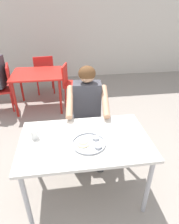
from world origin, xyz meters
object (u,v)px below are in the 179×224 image
at_px(table_foreground, 85,145).
at_px(thali_tray, 89,143).
at_px(diner_foreground, 87,108).
at_px(chair_red_right, 71,82).
at_px(chair_foreground, 87,115).
at_px(table_background_red, 38,77).
at_px(chair_red_left, 4,85).
at_px(chair_red_far, 44,72).
at_px(drinking_cup, 35,134).

relative_size(table_foreground, thali_tray, 3.91).
relative_size(diner_foreground, chair_red_right, 1.50).
bearing_deg(chair_red_right, table_foreground, -89.47).
bearing_deg(table_foreground, chair_foreground, 81.55).
xyz_separation_m(thali_tray, table_background_red, (-0.67, 2.21, -0.12)).
relative_size(thali_tray, chair_red_right, 0.38).
bearing_deg(chair_red_left, chair_red_right, 1.05).
xyz_separation_m(table_background_red, chair_red_left, (-0.63, 0.01, -0.13)).
bearing_deg(chair_red_far, chair_red_left, -136.61).
distance_m(drinking_cup, chair_red_left, 2.23).
height_order(diner_foreground, table_background_red, diner_foreground).
bearing_deg(thali_tray, chair_foreground, 84.30).
xyz_separation_m(drinking_cup, chair_red_left, (-0.80, 2.06, -0.29)).
height_order(drinking_cup, chair_foreground, chair_foreground).
xyz_separation_m(table_foreground, drinking_cup, (-0.47, 0.09, 0.12)).
height_order(thali_tray, chair_foreground, chair_foreground).
bearing_deg(chair_red_far, table_foreground, -78.44).
xyz_separation_m(chair_red_right, chair_red_far, (-0.55, 0.64, 0.02)).
bearing_deg(table_background_red, chair_red_right, 3.37).
relative_size(drinking_cup, diner_foreground, 0.07).
bearing_deg(chair_red_far, diner_foreground, -72.85).
bearing_deg(table_background_red, chair_foreground, -59.69).
distance_m(thali_tray, table_background_red, 2.31).
xyz_separation_m(diner_foreground, chair_red_right, (-0.12, 1.56, -0.25)).
bearing_deg(chair_red_left, chair_foreground, -43.41).
distance_m(table_foreground, diner_foreground, 0.62).
bearing_deg(chair_foreground, table_foreground, -98.45).
height_order(thali_tray, drinking_cup, drinking_cup).
bearing_deg(chair_foreground, chair_red_left, 136.59).
xyz_separation_m(chair_foreground, chair_red_left, (-1.39, 1.32, -0.01)).
distance_m(thali_tray, chair_red_far, 2.96).
distance_m(table_foreground, chair_foreground, 0.85).
bearing_deg(diner_foreground, drinking_cup, -137.93).
xyz_separation_m(thali_tray, chair_red_right, (-0.05, 2.25, -0.26)).
relative_size(thali_tray, chair_foreground, 0.36).
relative_size(drinking_cup, table_background_red, 0.09).
bearing_deg(chair_red_left, thali_tray, -59.64).
relative_size(thali_tray, chair_red_far, 0.36).
distance_m(table_foreground, chair_red_right, 2.17).
distance_m(drinking_cup, table_background_red, 2.06).
relative_size(thali_tray, chair_red_left, 0.36).
relative_size(thali_tray, table_background_red, 0.34).
distance_m(table_foreground, thali_tray, 0.12).
relative_size(table_foreground, drinking_cup, 14.22).
bearing_deg(chair_red_right, thali_tray, -88.67).
xyz_separation_m(table_foreground, chair_red_far, (-0.57, 2.80, -0.15)).
xyz_separation_m(chair_foreground, diner_foreground, (-0.02, -0.22, 0.23)).
xyz_separation_m(diner_foreground, table_background_red, (-0.74, 1.52, -0.11)).
bearing_deg(table_foreground, chair_red_far, 101.56).
bearing_deg(drinking_cup, chair_red_far, 92.14).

